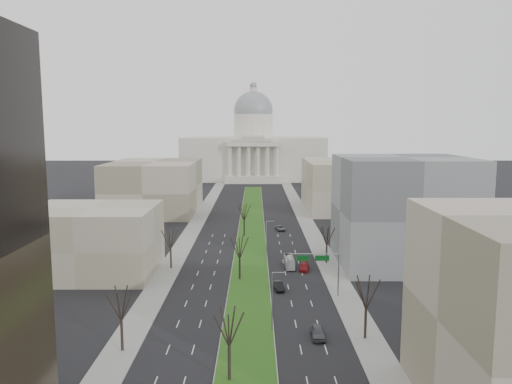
{
  "coord_description": "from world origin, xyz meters",
  "views": [
    {
      "loc": [
        1.18,
        -17.29,
        31.02
      ],
      "look_at": [
        1.33,
        111.94,
        13.58
      ],
      "focal_mm": 35.0,
      "sensor_mm": 36.0,
      "label": 1
    }
  ],
  "objects_px": {
    "car_black": "(278,286)",
    "car_grey_far": "(280,228)",
    "car_red": "(304,267)",
    "car_grey_near": "(318,332)",
    "box_van": "(289,262)"
  },
  "relations": [
    {
      "from": "car_black",
      "to": "car_grey_far",
      "type": "height_order",
      "value": "car_black"
    },
    {
      "from": "car_red",
      "to": "car_grey_far",
      "type": "height_order",
      "value": "car_red"
    },
    {
      "from": "car_grey_near",
      "to": "car_black",
      "type": "xyz_separation_m",
      "value": [
        -4.86,
        21.42,
        -0.07
      ]
    },
    {
      "from": "car_grey_far",
      "to": "car_black",
      "type": "bearing_deg",
      "value": -101.49
    },
    {
      "from": "car_red",
      "to": "car_grey_far",
      "type": "bearing_deg",
      "value": 103.13
    },
    {
      "from": "car_black",
      "to": "box_van",
      "type": "height_order",
      "value": "box_van"
    },
    {
      "from": "car_grey_near",
      "to": "car_red",
      "type": "bearing_deg",
      "value": 88.5
    },
    {
      "from": "car_grey_near",
      "to": "car_red",
      "type": "height_order",
      "value": "car_grey_near"
    },
    {
      "from": "box_van",
      "to": "car_grey_near",
      "type": "bearing_deg",
      "value": -88.04
    },
    {
      "from": "car_red",
      "to": "car_grey_far",
      "type": "relative_size",
      "value": 0.99
    },
    {
      "from": "car_grey_near",
      "to": "car_grey_far",
      "type": "bearing_deg",
      "value": 92.01
    },
    {
      "from": "car_grey_near",
      "to": "car_black",
      "type": "bearing_deg",
      "value": 103.46
    },
    {
      "from": "car_grey_near",
      "to": "car_red",
      "type": "relative_size",
      "value": 0.99
    },
    {
      "from": "car_red",
      "to": "box_van",
      "type": "relative_size",
      "value": 0.6
    },
    {
      "from": "car_black",
      "to": "car_red",
      "type": "bearing_deg",
      "value": 54.38
    }
  ]
}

